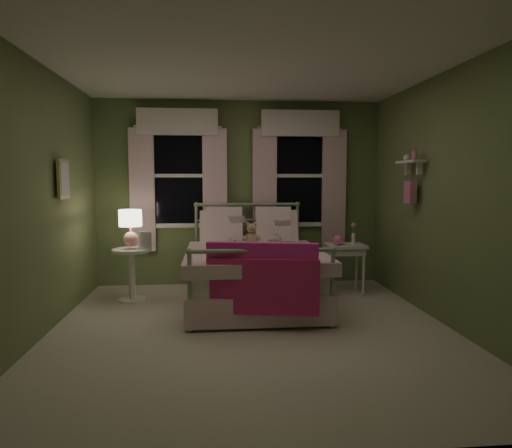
{
  "coord_description": "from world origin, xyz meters",
  "views": [
    {
      "loc": [
        -0.38,
        -4.4,
        1.49
      ],
      "look_at": [
        0.1,
        0.65,
        1.0
      ],
      "focal_mm": 32.0,
      "sensor_mm": 36.0,
      "label": 1
    }
  ],
  "objects": [
    {
      "name": "room_shell",
      "position": [
        0.0,
        0.0,
        1.3
      ],
      "size": [
        4.2,
        4.2,
        4.2
      ],
      "color": "beige",
      "rests_on": "ground"
    },
    {
      "name": "bed",
      "position": [
        0.1,
        1.0,
        0.38
      ],
      "size": [
        1.58,
        2.04,
        1.18
      ],
      "color": "white",
      "rests_on": "ground"
    },
    {
      "name": "pink_throw",
      "position": [
        0.1,
        -0.03,
        0.61
      ],
      "size": [
        1.1,
        0.34,
        0.71
      ],
      "color": "#EF2EA6",
      "rests_on": "bed"
    },
    {
      "name": "child_left",
      "position": [
        -0.18,
        1.42,
        0.97
      ],
      "size": [
        0.33,
        0.27,
        0.79
      ],
      "primitive_type": "imported",
      "rotation": [
        0.0,
        0.0,
        3.45
      ],
      "color": "#F7D1DD",
      "rests_on": "bed"
    },
    {
      "name": "child_right",
      "position": [
        0.38,
        1.42,
        0.92
      ],
      "size": [
        0.39,
        0.33,
        0.69
      ],
      "primitive_type": "imported",
      "rotation": [
        0.0,
        0.0,
        2.92
      ],
      "color": "#F7D1DD",
      "rests_on": "bed"
    },
    {
      "name": "book_left",
      "position": [
        -0.18,
        1.17,
        0.96
      ],
      "size": [
        0.22,
        0.15,
        0.26
      ],
      "primitive_type": "imported",
      "rotation": [
        1.22,
        0.0,
        -0.19
      ],
      "color": "beige",
      "rests_on": "child_left"
    },
    {
      "name": "book_right",
      "position": [
        0.38,
        1.17,
        0.92
      ],
      "size": [
        0.21,
        0.14,
        0.26
      ],
      "primitive_type": "imported",
      "rotation": [
        1.22,
        0.0,
        -0.18
      ],
      "color": "beige",
      "rests_on": "child_right"
    },
    {
      "name": "teddy_bear",
      "position": [
        0.1,
        1.26,
        0.79
      ],
      "size": [
        0.22,
        0.18,
        0.3
      ],
      "color": "tan",
      "rests_on": "bed"
    },
    {
      "name": "nightstand_left",
      "position": [
        -1.38,
        1.24,
        0.42
      ],
      "size": [
        0.46,
        0.46,
        0.65
      ],
      "color": "white",
      "rests_on": "ground"
    },
    {
      "name": "table_lamp",
      "position": [
        -1.38,
        1.24,
        0.95
      ],
      "size": [
        0.28,
        0.28,
        0.45
      ],
      "color": "pink",
      "rests_on": "nightstand_left"
    },
    {
      "name": "book_nightstand",
      "position": [
        -1.28,
        1.16,
        0.66
      ],
      "size": [
        0.2,
        0.25,
        0.02
      ],
      "primitive_type": "imported",
      "rotation": [
        0.0,
        0.0,
        -0.15
      ],
      "color": "beige",
      "rests_on": "nightstand_left"
    },
    {
      "name": "nightstand_right",
      "position": [
        1.35,
        1.38,
        0.55
      ],
      "size": [
        0.5,
        0.4,
        0.64
      ],
      "color": "white",
      "rests_on": "ground"
    },
    {
      "name": "pink_toy",
      "position": [
        1.25,
        1.37,
        0.71
      ],
      "size": [
        0.14,
        0.19,
        0.14
      ],
      "color": "pink",
      "rests_on": "nightstand_right"
    },
    {
      "name": "bud_vase",
      "position": [
        1.47,
        1.43,
        0.79
      ],
      "size": [
        0.06,
        0.06,
        0.28
      ],
      "color": "white",
      "rests_on": "nightstand_right"
    },
    {
      "name": "window_left",
      "position": [
        -0.85,
        2.03,
        1.62
      ],
      "size": [
        1.34,
        0.13,
        1.96
      ],
      "color": "black",
      "rests_on": "room_shell"
    },
    {
      "name": "window_right",
      "position": [
        0.85,
        2.03,
        1.62
      ],
      "size": [
        1.34,
        0.13,
        1.96
      ],
      "color": "black",
      "rests_on": "room_shell"
    },
    {
      "name": "wall_shelf",
      "position": [
        1.9,
        0.7,
        1.52
      ],
      "size": [
        0.15,
        0.5,
        0.6
      ],
      "color": "white",
      "rests_on": "room_shell"
    },
    {
      "name": "framed_picture",
      "position": [
        -1.95,
        0.6,
        1.5
      ],
      "size": [
        0.03,
        0.32,
        0.42
      ],
      "color": "beige",
      "rests_on": "room_shell"
    }
  ]
}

